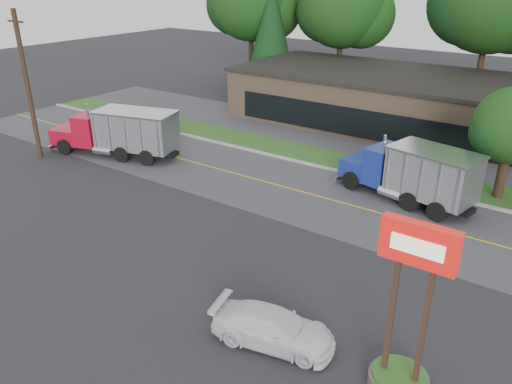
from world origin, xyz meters
TOP-DOWN VIEW (x-y plane):
  - ground at (0.00, 0.00)m, footprint 140.00×140.00m
  - road at (0.00, 9.00)m, footprint 60.00×8.00m
  - center_line at (0.00, 9.00)m, footprint 60.00×0.12m
  - curb at (0.00, 13.20)m, footprint 60.00×0.30m
  - grass_verge at (0.00, 15.00)m, footprint 60.00×3.40m
  - far_parking at (0.00, 20.00)m, footprint 60.00×7.00m
  - strip_mall at (2.00, 26.00)m, footprint 32.00×12.00m
  - utility_pole at (-18.00, 3.50)m, footprint 1.60×0.32m
  - bilo_sign at (10.50, -2.50)m, footprint 2.20×1.90m
  - tree_far_a at (-19.85, 32.12)m, footprint 9.88×9.30m
  - tree_far_b at (-9.86, 34.11)m, footprint 9.49×8.93m
  - evergreen_left at (-16.00, 30.00)m, footprint 5.28×5.28m
  - dump_truck_red at (-13.52, 7.13)m, footprint 9.78×4.95m
  - dump_truck_blue at (6.02, 11.45)m, footprint 8.28×4.19m
  - rally_car at (6.06, -3.02)m, footprint 4.76×2.76m

SIDE VIEW (x-z plane):
  - ground at x=0.00m, z-range 0.00..0.00m
  - road at x=0.00m, z-range -0.01..0.01m
  - center_line at x=0.00m, z-range 0.00..0.00m
  - curb at x=0.00m, z-range -0.06..0.06m
  - grass_verge at x=0.00m, z-range -0.01..0.01m
  - far_parking at x=0.00m, z-range -0.01..0.01m
  - rally_car at x=6.06m, z-range 0.00..1.30m
  - dump_truck_blue at x=6.02m, z-range 0.12..3.48m
  - dump_truck_red at x=-13.52m, z-range 0.13..3.49m
  - strip_mall at x=2.00m, z-range 0.00..4.00m
  - bilo_sign at x=10.50m, z-range -0.95..5.00m
  - utility_pole at x=-18.00m, z-range 0.09..10.09m
  - evergreen_left at x=-16.00m, z-range 0.60..12.61m
  - tree_far_b at x=-9.86m, z-range 1.87..15.40m
  - tree_far_a at x=-19.85m, z-range 1.95..16.05m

